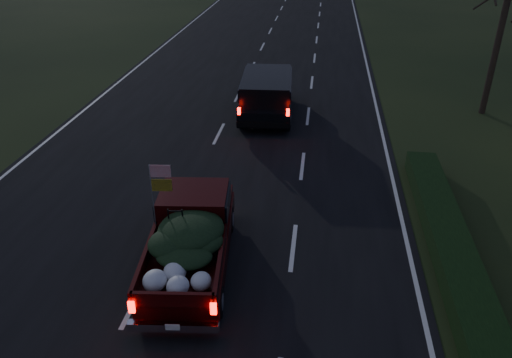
# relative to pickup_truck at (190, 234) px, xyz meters

# --- Properties ---
(ground) EXTENTS (120.00, 120.00, 0.00)m
(ground) POSITION_rel_pickup_truck_xyz_m (-1.01, -1.41, -0.98)
(ground) COLOR black
(ground) RESTS_ON ground
(road_asphalt) EXTENTS (14.00, 120.00, 0.02)m
(road_asphalt) POSITION_rel_pickup_truck_xyz_m (-1.01, -1.41, -0.97)
(road_asphalt) COLOR black
(road_asphalt) RESTS_ON ground
(hedge_row) EXTENTS (1.00, 10.00, 0.60)m
(hedge_row) POSITION_rel_pickup_truck_xyz_m (6.79, 1.59, -0.68)
(hedge_row) COLOR black
(hedge_row) RESTS_ON ground
(pickup_truck) EXTENTS (2.40, 5.15, 2.61)m
(pickup_truck) POSITION_rel_pickup_truck_xyz_m (0.00, 0.00, 0.00)
(pickup_truck) COLOR black
(pickup_truck) RESTS_ON ground
(lead_suv) EXTENTS (2.49, 5.36, 1.51)m
(lead_suv) POSITION_rel_pickup_truck_xyz_m (0.70, 11.01, 0.16)
(lead_suv) COLOR black
(lead_suv) RESTS_ON ground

